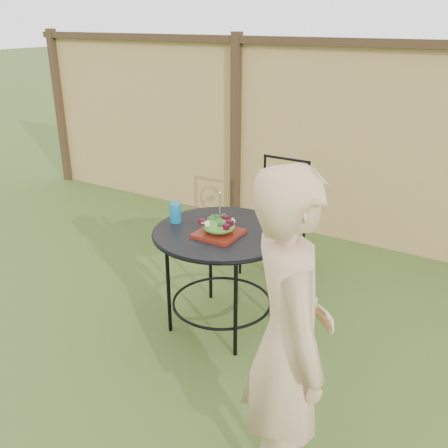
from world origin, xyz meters
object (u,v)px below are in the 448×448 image
patio_table (222,249)px  salad_plate (219,234)px  patio_chair (277,214)px  diner (289,344)px

patio_table → salad_plate: 0.17m
patio_chair → salad_plate: size_ratio=3.52×
patio_table → diner: 1.35m
diner → salad_plate: diner is taller
salad_plate → patio_chair: bearing=94.6°
salad_plate → diner: bearing=-44.8°
diner → salad_plate: (-0.90, 0.89, -0.04)m
patio_table → salad_plate: size_ratio=3.42×
patio_table → patio_chair: size_ratio=0.97×
patio_chair → diner: diner is taller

